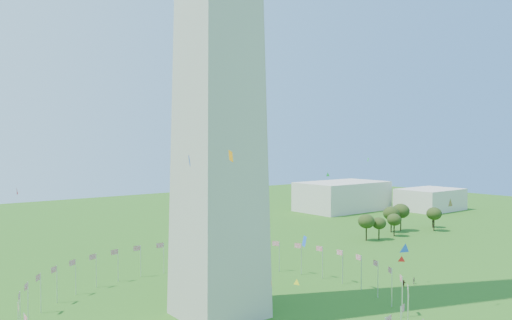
{
  "coord_description": "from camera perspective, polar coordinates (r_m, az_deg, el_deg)",
  "views": [
    {
      "loc": [
        -60.44,
        -40.73,
        38.1
      ],
      "look_at": [
        -1.38,
        35.0,
        34.75
      ],
      "focal_mm": 35.0,
      "sensor_mm": 36.0,
      "label": 1
    }
  ],
  "objects": [
    {
      "name": "flag_ring",
      "position": [
        114.08,
        -4.24,
        -15.13
      ],
      "size": [
        80.24,
        80.24,
        9.0
      ],
      "color": "silver",
      "rests_on": "ground"
    },
    {
      "name": "gov_building_east_b",
      "position": [
        299.31,
        19.29,
        -4.27
      ],
      "size": [
        35.0,
        25.0,
        12.0
      ],
      "primitive_type": "cube",
      "color": "beige",
      "rests_on": "ground"
    },
    {
      "name": "tree_line_east",
      "position": [
        218.43,
        16.1,
        -6.77
      ],
      "size": [
        53.1,
        16.13,
        11.54
      ],
      "color": "#334918",
      "rests_on": "ground"
    },
    {
      "name": "kites_aloft",
      "position": [
        99.74,
        11.07,
        -8.39
      ],
      "size": [
        97.79,
        65.01,
        32.77
      ],
      "color": "red",
      "rests_on": "ground"
    },
    {
      "name": "gov_building_east_a",
      "position": [
        285.6,
        9.83,
        -4.08
      ],
      "size": [
        50.0,
        30.0,
        16.0
      ],
      "primitive_type": "cube",
      "color": "beige",
      "rests_on": "ground"
    }
  ]
}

